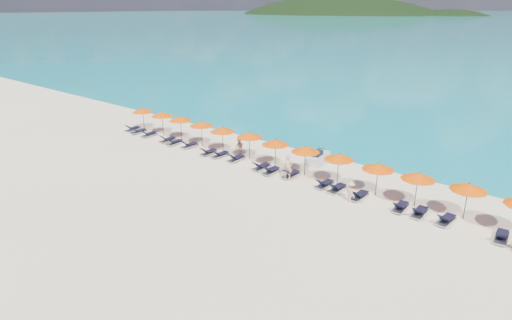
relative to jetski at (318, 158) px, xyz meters
The scene contains 38 objects.
ground 8.56m from the jetski, 103.61° to the right, with size 1400.00×1400.00×0.00m, color beige.
headland_main 612.68m from the jetski, 119.60° to the left, with size 374.00×242.00×126.50m.
headland_small 573.34m from the jetski, 105.40° to the left, with size 162.00×126.00×85.50m.
jetski is the anchor object (origin of this frame).
beachgoer_a 4.44m from the jetski, 87.66° to the right, with size 0.66×0.43×1.81m, color tan.
beachgoer_b 6.43m from the jetski, 151.27° to the right, with size 0.78×0.45×1.61m, color tan.
beachgoer_c 7.39m from the jetski, 42.48° to the right, with size 0.91×0.42×1.41m, color tan.
umbrella_0 18.76m from the jetski, behind, with size 2.10×2.10×2.28m.
umbrella_1 15.94m from the jetski, 169.58° to the right, with size 2.10×2.10×2.28m.
umbrella_2 13.40m from the jetski, 167.58° to the right, with size 2.10×2.10×2.28m.
umbrella_3 10.71m from the jetski, 164.14° to the right, with size 2.10×2.10×2.28m.
umbrella_4 8.24m from the jetski, 157.80° to the right, with size 2.10×2.10×2.28m.
umbrella_5 5.74m from the jetski, 148.94° to the right, with size 2.10×2.10×2.28m.
umbrella_6 3.98m from the jetski, 122.68° to the right, with size 2.10×2.10×2.28m.
umbrella_7 3.51m from the jetski, 76.75° to the right, with size 2.10×2.10×2.28m.
umbrella_8 4.77m from the jetski, 41.14° to the right, with size 2.10×2.10×2.28m.
umbrella_9 7.13m from the jetski, 25.72° to the right, with size 2.10×2.10×2.28m.
umbrella_10 9.46m from the jetski, 18.79° to the right, with size 2.10×2.10×2.28m.
umbrella_11 12.09m from the jetski, 13.67° to the right, with size 2.10×2.10×2.28m.
lounger_0 19.42m from the jetski, 168.19° to the right, with size 0.71×1.73×0.66m.
lounger_1 18.29m from the jetski, 166.90° to the right, with size 0.66×1.71×0.66m.
lounger_2 16.69m from the jetski, 165.50° to the right, with size 0.63×1.70×0.66m.
lounger_3 14.07m from the jetski, 162.97° to the right, with size 0.62×1.70×0.66m.
lounger_4 13.05m from the jetski, 160.84° to the right, with size 0.73×1.74×0.66m.
lounger_5 11.40m from the jetski, 159.47° to the right, with size 0.62×1.70×0.66m.
lounger_6 9.09m from the jetski, 151.96° to the right, with size 0.68×1.72×0.66m.
lounger_7 7.99m from the jetski, 149.26° to the right, with size 0.75×1.74×0.66m.
lounger_8 6.55m from the jetski, 142.96° to the right, with size 0.64×1.71×0.66m.
lounger_9 4.81m from the jetski, 121.16° to the right, with size 0.69×1.72×0.66m.
lounger_10 4.55m from the jetski, 108.04° to the right, with size 0.71×1.73×0.66m.
lounger_11 3.98m from the jetski, 87.77° to the right, with size 0.65×1.71×0.66m.
lounger_12 4.95m from the jetski, 53.30° to the right, with size 0.72×1.73×0.66m.
lounger_13 5.68m from the jetski, 45.55° to the right, with size 0.68×1.72×0.66m.
lounger_14 7.04m from the jetski, 36.43° to the right, with size 0.67×1.72×0.66m.
lounger_15 9.31m from the jetski, 26.10° to the right, with size 0.72×1.73×0.66m.
lounger_16 10.35m from the jetski, 23.17° to the right, with size 0.68×1.72×0.66m.
lounger_17 11.74m from the jetski, 20.16° to the right, with size 0.78×1.75×0.66m.
lounger_18 14.49m from the jetski, 16.60° to the right, with size 0.77×1.75×0.66m.
Camera 1 is at (18.50, -19.43, 11.73)m, focal length 30.00 mm.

